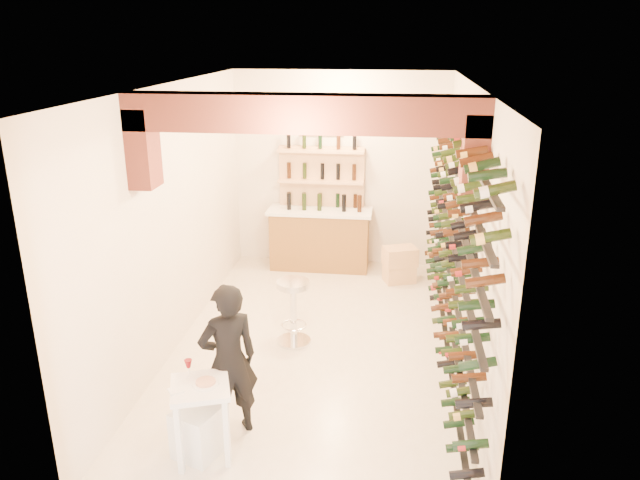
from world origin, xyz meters
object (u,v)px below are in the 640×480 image
Objects in this scene: person at (228,361)px; crate_lower at (399,273)px; back_counter at (320,237)px; chrome_barstool at (293,307)px; white_stool at (198,432)px; tasting_table at (201,398)px; wine_rack at (448,233)px.

person is 3.38× the size of crate_lower.
back_counter is 2.63m from chrome_barstool.
white_stool is 4.80m from crate_lower.
back_counter is 4.90m from tasting_table.
tasting_table is 4.80m from crate_lower.
tasting_table is 0.58× the size of person.
crate_lower is at bearing 48.72° from tasting_table.
person reaches higher than tasting_table.
wine_rack is at bearing 24.88° from tasting_table.
chrome_barstool is 1.80× the size of crate_lower.
white_stool is (-2.36, -2.22, -1.31)m from wine_rack.
crate_lower is (-0.50, 2.20, -1.41)m from wine_rack.
chrome_barstool is at bearing 59.03° from tasting_table.
crate_lower is (1.80, 4.43, -0.48)m from tasting_table.
wine_rack is 2.93m from person.
person is (-2.14, -1.85, -0.76)m from wine_rack.
back_counter reaches higher than chrome_barstool.
back_counter is at bearing 65.31° from tasting_table.
white_stool is at bearing -96.19° from back_counter.
wine_rack is 6.26× the size of tasting_table.
chrome_barstool is at bearing -132.97° from person.
crate_lower is (1.33, 2.18, -0.35)m from chrome_barstool.
wine_rack is at bearing 43.26° from white_stool.
wine_rack is 3.35× the size of back_counter.
wine_rack reaches higher than chrome_barstool.
wine_rack is at bearing -172.84° from person.
tasting_table is 1.08× the size of chrome_barstool.
chrome_barstool is 2.57m from crate_lower.
back_counter is 1.87× the size of tasting_table.
tasting_table reaches higher than chrome_barstool.
wine_rack reaches higher than back_counter.
back_counter is 4.51m from person.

